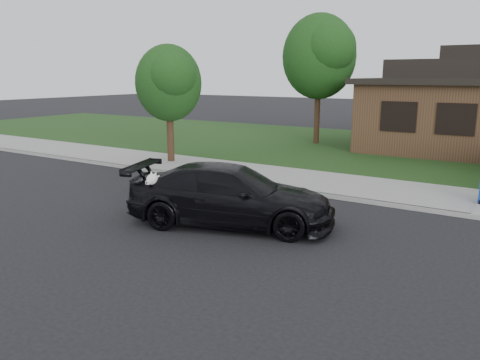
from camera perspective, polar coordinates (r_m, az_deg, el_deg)
The scene contains 7 objects.
ground at distance 10.93m, azimuth 4.14°, elevation -6.21°, with size 120.00×120.00×0.00m, color black.
sidewalk at distance 15.35m, azimuth 12.97°, elevation -0.72°, with size 60.00×3.00×0.12m, color gray.
curb at distance 13.98m, azimuth 10.92°, elevation -1.93°, with size 60.00×0.12×0.12m, color gray.
lawn at distance 22.93m, azimuth 19.65°, elevation 3.26°, with size 60.00×13.00×0.13m, color #193814.
sedan at distance 11.20m, azimuth -1.18°, elevation -1.87°, with size 5.33×3.39×1.44m.
tree_0 at distance 23.87m, azimuth 9.89°, elevation 14.79°, with size 3.78×3.60×6.34m.
tree_2 at distance 18.77m, azimuth -8.60°, elevation 11.75°, with size 2.73×2.60×4.59m.
Camera 1 is at (4.82, -9.15, 3.54)m, focal length 35.00 mm.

